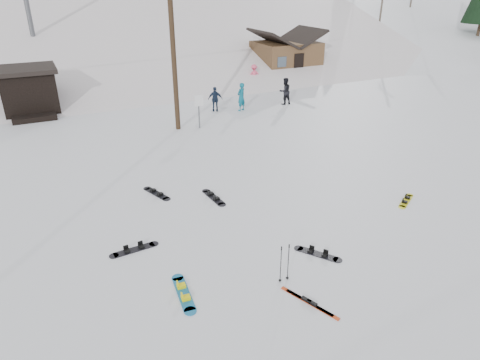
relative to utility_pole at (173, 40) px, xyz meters
name	(u,v)px	position (x,y,z in m)	size (l,w,h in m)	color
ground	(276,290)	(-2.00, -14.00, -4.68)	(200.00, 200.00, 0.00)	white
ski_slope	(78,129)	(-2.00, 41.00, -16.68)	(60.00, 75.00, 45.00)	white
ridge_right	(318,100)	(36.00, 36.00, -15.68)	(34.00, 85.00, 36.00)	white
treeline_right	(346,38)	(34.00, 28.00, -4.68)	(20.00, 60.00, 10.00)	black
treeline_crest	(46,22)	(-2.00, 72.00, -4.68)	(50.00, 6.00, 10.00)	black
utility_pole	(173,40)	(0.00, 0.00, 0.00)	(2.00, 0.26, 9.00)	#3A2819
trail_sign	(199,106)	(1.10, -0.42, -3.41)	(0.50, 0.09, 1.85)	#595B60
lift_hut	(29,91)	(-7.00, 6.94, -3.32)	(3.40, 4.10, 2.75)	black
cabin	(286,57)	(13.00, 10.00, -3.20)	(5.39, 4.40, 3.77)	brown
hero_snowboard	(184,293)	(-4.27, -13.08, -4.65)	(0.46, 1.70, 0.12)	#1A76AE
hero_skis	(309,302)	(-1.51, -14.82, -4.65)	(0.72, 1.68, 0.09)	#AB3411
ski_poles	(285,263)	(-1.63, -13.77, -4.09)	(0.32, 0.08, 1.15)	black
board_scatter_a	(134,249)	(-4.95, -10.52, -4.65)	(1.53, 0.38, 0.11)	black
board_scatter_b	(157,193)	(-3.28, -7.16, -4.65)	(0.71, 1.50, 0.11)	black
board_scatter_d	(318,254)	(-0.07, -13.16, -4.65)	(0.97, 1.29, 0.11)	black
board_scatter_e	(406,201)	(4.86, -11.81, -4.66)	(1.23, 0.83, 0.10)	#FFF51C
board_scatter_f	(214,197)	(-1.44, -8.42, -4.65)	(0.41, 1.59, 0.11)	black
skier_teal	(241,97)	(4.71, 1.73, -3.82)	(0.63, 0.41, 1.72)	#0B5D74
skier_dark	(285,91)	(7.91, 1.80, -3.82)	(0.84, 0.65, 1.72)	black
skier_pink	(254,75)	(8.75, 7.70, -3.90)	(1.00, 0.58, 1.55)	#EF5479
skier_navy	(215,99)	(3.19, 2.26, -3.92)	(0.89, 0.37, 1.52)	#17243A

